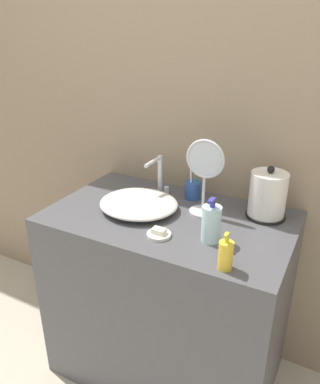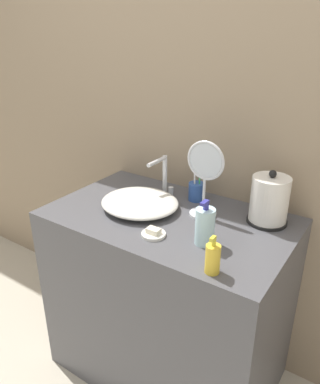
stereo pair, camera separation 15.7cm
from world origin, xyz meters
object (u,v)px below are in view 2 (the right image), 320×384
(vanity_mirror, at_px, (205,175))
(toothbrush_cup, at_px, (197,191))
(shampoo_bottle, at_px, (213,258))
(electric_kettle, at_px, (269,202))
(lotion_bottle, at_px, (205,226))
(faucet, at_px, (164,174))

(vanity_mirror, bearing_deg, toothbrush_cup, 129.60)
(toothbrush_cup, xyz_separation_m, shampoo_bottle, (0.31, -0.46, 0.01))
(toothbrush_cup, bearing_deg, electric_kettle, -4.80)
(lotion_bottle, bearing_deg, faucet, 142.50)
(vanity_mirror, bearing_deg, faucet, 162.47)
(shampoo_bottle, height_order, vanity_mirror, vanity_mirror)
(electric_kettle, height_order, toothbrush_cup, electric_kettle)
(faucet, height_order, lotion_bottle, faucet)
(faucet, xyz_separation_m, electric_kettle, (0.50, 0.01, -0.01))
(faucet, bearing_deg, lotion_bottle, -37.50)
(faucet, bearing_deg, toothbrush_cup, 13.42)
(faucet, bearing_deg, electric_kettle, 0.97)
(faucet, relative_size, toothbrush_cup, 0.97)
(shampoo_bottle, xyz_separation_m, vanity_mirror, (-0.22, 0.35, 0.13))
(faucet, height_order, toothbrush_cup, toothbrush_cup)
(faucet, xyz_separation_m, lotion_bottle, (0.37, -0.28, -0.03))
(toothbrush_cup, bearing_deg, lotion_bottle, -56.70)
(toothbrush_cup, height_order, shampoo_bottle, toothbrush_cup)
(toothbrush_cup, bearing_deg, shampoo_bottle, -55.81)
(faucet, xyz_separation_m, toothbrush_cup, (0.16, 0.04, -0.06))
(lotion_bottle, relative_size, shampoo_bottle, 1.29)
(toothbrush_cup, xyz_separation_m, vanity_mirror, (0.10, -0.12, 0.14))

